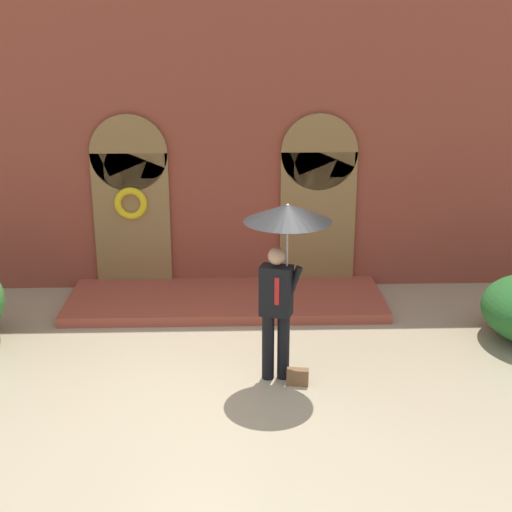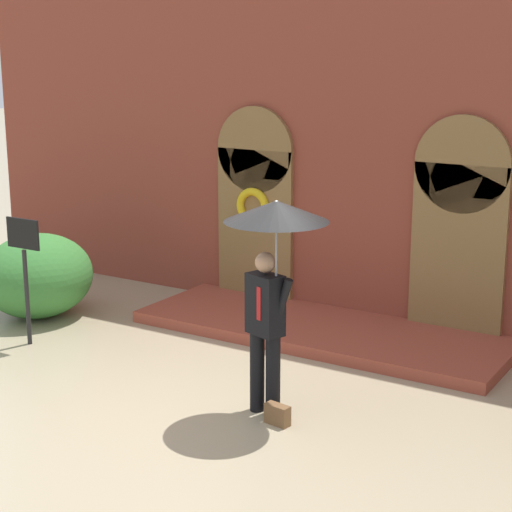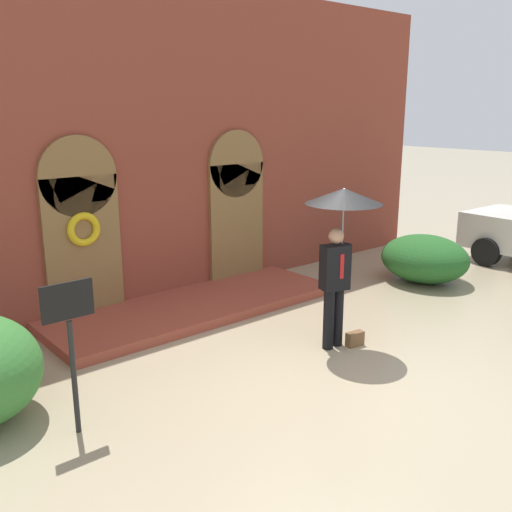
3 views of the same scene
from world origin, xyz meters
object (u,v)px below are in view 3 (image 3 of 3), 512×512
handbag (355,339)px  sign_post (70,333)px  person_with_umbrella (341,220)px  shrub_right (425,258)px

handbag → sign_post: 4.28m
person_with_umbrella → sign_post: size_ratio=1.37×
handbag → sign_post: (-4.13, 0.43, 1.05)m
person_with_umbrella → handbag: person_with_umbrella is taller
person_with_umbrella → shrub_right: (3.81, 1.06, -1.44)m
person_with_umbrella → shrub_right: person_with_umbrella is taller
sign_post → person_with_umbrella: bearing=-3.4°
sign_post → shrub_right: 7.84m
handbag → shrub_right: size_ratio=0.16×
handbag → shrub_right: shrub_right is taller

